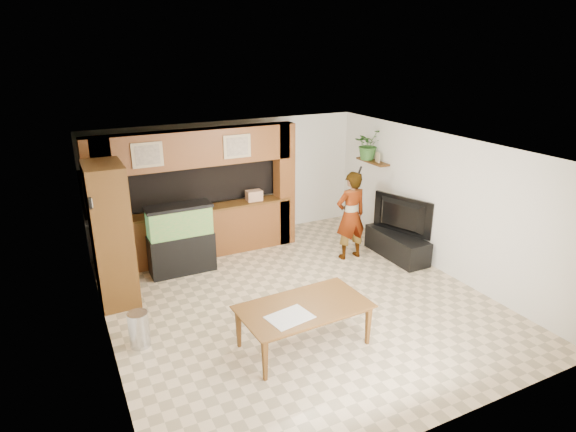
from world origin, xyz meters
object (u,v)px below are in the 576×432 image
dining_table (305,327)px  television (399,216)px  pantry_cabinet (111,235)px  person (351,216)px  aquarium (181,240)px

dining_table → television: bearing=28.7°
pantry_cabinet → person: (4.46, -0.32, -0.28)m
person → aquarium: bearing=-14.7°
aquarium → person: 3.33m
pantry_cabinet → television: 5.41m
television → dining_table: television is taller
pantry_cabinet → aquarium: (1.25, 0.54, -0.53)m
television → aquarium: bearing=53.2°
aquarium → person: (3.20, -0.86, 0.25)m
pantry_cabinet → dining_table: bearing=-50.3°
person → dining_table: (-2.27, -2.31, -0.58)m
pantry_cabinet → dining_table: size_ratio=1.29×
television → person: size_ratio=0.73×
person → pantry_cabinet: bearing=-3.7°
aquarium → television: aquarium is taller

